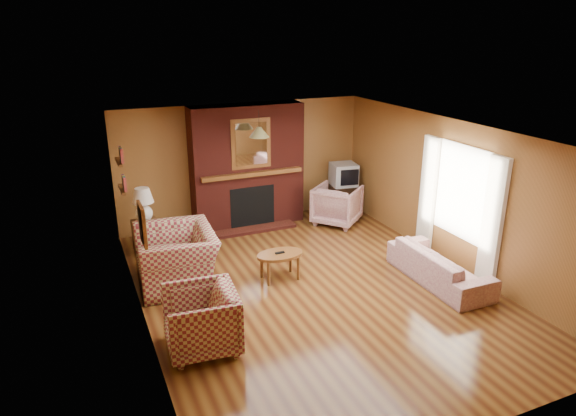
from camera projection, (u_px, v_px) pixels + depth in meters
name	position (u px, v px, depth m)	size (l,w,h in m)	color
floor	(314.00, 289.00, 7.81)	(6.50, 6.50, 0.00)	#43200E
ceiling	(317.00, 133.00, 7.01)	(6.50, 6.50, 0.00)	silver
wall_back	(243.00, 163.00, 10.22)	(6.50, 6.50, 0.00)	#965F2E
wall_front	(477.00, 330.00, 4.61)	(6.50, 6.50, 0.00)	#965F2E
wall_left	(139.00, 243.00, 6.47)	(6.50, 6.50, 0.00)	#965F2E
wall_right	(453.00, 194.00, 8.35)	(6.50, 6.50, 0.00)	#965F2E
fireplace	(248.00, 167.00, 10.00)	(2.20, 0.82, 2.40)	#4E1611
window_right	(459.00, 202.00, 8.19)	(0.10, 1.85, 2.00)	beige
bookshelf	(122.00, 170.00, 7.98)	(0.09, 0.55, 0.71)	brown
botanical_print	(142.00, 225.00, 6.11)	(0.05, 0.40, 0.50)	brown
pendant_light	(259.00, 132.00, 9.13)	(0.36, 0.36, 0.48)	black
plaid_loveseat	(177.00, 257.00, 7.89)	(1.32, 1.15, 0.86)	maroon
plaid_armchair	(201.00, 320.00, 6.25)	(0.85, 0.88, 0.80)	maroon
floral_sofa	(440.00, 265.00, 7.97)	(1.84, 0.72, 0.54)	beige
floral_armchair	(337.00, 205.00, 10.31)	(0.84, 0.86, 0.78)	beige
coffee_table	(280.00, 257.00, 8.02)	(0.75, 0.46, 0.46)	brown
side_table	(146.00, 236.00, 9.04)	(0.42, 0.42, 0.56)	brown
table_lamp	(143.00, 203.00, 8.84)	(0.37, 0.37, 0.61)	silver
tv_stand	(343.00, 199.00, 10.90)	(0.57, 0.52, 0.62)	black
crt_tv	(344.00, 174.00, 10.71)	(0.57, 0.57, 0.47)	#9EA1A6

